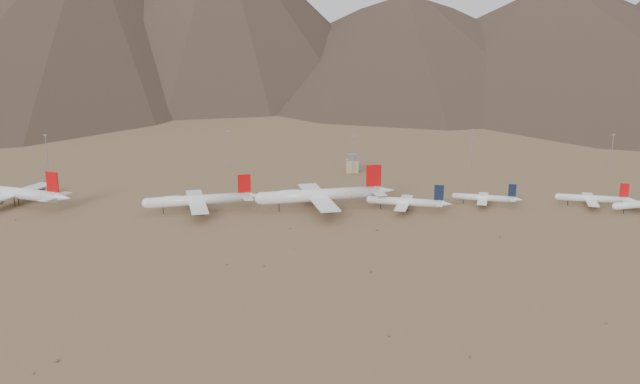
{
  "coord_description": "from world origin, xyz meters",
  "views": [
    {
      "loc": [
        16.5,
        -341.68,
        103.44
      ],
      "look_at": [
        10.12,
        30.0,
        9.06
      ],
      "focal_mm": 40.0,
      "sensor_mm": 36.0,
      "label": 1
    }
  ],
  "objects_px": {
    "widebody_centre": "(199,200)",
    "narrowbody_a": "(408,202)",
    "widebody_east": "(321,195)",
    "widebody_west": "(14,193)",
    "control_tower": "(352,164)",
    "narrowbody_b": "(486,198)"
  },
  "relations": [
    {
      "from": "widebody_centre",
      "to": "narrowbody_a",
      "type": "bearing_deg",
      "value": -12.89
    },
    {
      "from": "widebody_east",
      "to": "narrowbody_a",
      "type": "xyz_separation_m",
      "value": [
        46.23,
        -2.6,
        -3.01
      ]
    },
    {
      "from": "widebody_west",
      "to": "narrowbody_a",
      "type": "distance_m",
      "value": 214.31
    },
    {
      "from": "narrowbody_a",
      "to": "control_tower",
      "type": "relative_size",
      "value": 3.76
    },
    {
      "from": "widebody_centre",
      "to": "control_tower",
      "type": "bearing_deg",
      "value": 34.64
    },
    {
      "from": "widebody_centre",
      "to": "widebody_east",
      "type": "height_order",
      "value": "widebody_east"
    },
    {
      "from": "control_tower",
      "to": "widebody_west",
      "type": "bearing_deg",
      "value": -154.98
    },
    {
      "from": "widebody_centre",
      "to": "widebody_east",
      "type": "bearing_deg",
      "value": -9.18
    },
    {
      "from": "narrowbody_b",
      "to": "control_tower",
      "type": "relative_size",
      "value": 3.13
    },
    {
      "from": "narrowbody_a",
      "to": "widebody_centre",
      "type": "bearing_deg",
      "value": -164.83
    },
    {
      "from": "widebody_west",
      "to": "control_tower",
      "type": "distance_m",
      "value": 206.67
    },
    {
      "from": "widebody_centre",
      "to": "narrowbody_b",
      "type": "distance_m",
      "value": 155.93
    },
    {
      "from": "widebody_east",
      "to": "control_tower",
      "type": "distance_m",
      "value": 93.84
    },
    {
      "from": "widebody_east",
      "to": "widebody_centre",
      "type": "bearing_deg",
      "value": 171.95
    },
    {
      "from": "widebody_west",
      "to": "widebody_east",
      "type": "bearing_deg",
      "value": 18.86
    },
    {
      "from": "widebody_centre",
      "to": "control_tower",
      "type": "xyz_separation_m",
      "value": [
        83.85,
        98.22,
        -1.24
      ]
    },
    {
      "from": "widebody_west",
      "to": "narrowbody_b",
      "type": "distance_m",
      "value": 258.56
    },
    {
      "from": "widebody_centre",
      "to": "narrowbody_b",
      "type": "xyz_separation_m",
      "value": [
        155.07,
        16.21,
        -2.45
      ]
    },
    {
      "from": "widebody_west",
      "to": "widebody_east",
      "type": "height_order",
      "value": "widebody_east"
    },
    {
      "from": "narrowbody_a",
      "to": "control_tower",
      "type": "bearing_deg",
      "value": 119.11
    },
    {
      "from": "widebody_centre",
      "to": "narrowbody_a",
      "type": "relative_size",
      "value": 1.39
    },
    {
      "from": "widebody_centre",
      "to": "widebody_west",
      "type": "bearing_deg",
      "value": 159.16
    }
  ]
}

